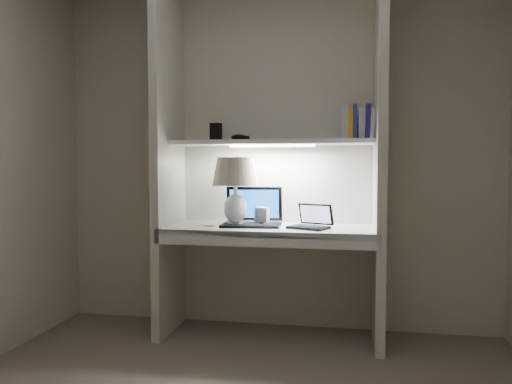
% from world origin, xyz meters
% --- Properties ---
extents(back_wall, '(3.20, 0.01, 2.50)m').
position_xyz_m(back_wall, '(0.00, 1.50, 1.25)').
color(back_wall, beige).
rests_on(back_wall, floor).
extents(alcove_panel_left, '(0.06, 0.55, 2.50)m').
position_xyz_m(alcove_panel_left, '(-0.73, 1.23, 1.25)').
color(alcove_panel_left, beige).
rests_on(alcove_panel_left, floor).
extents(alcove_panel_right, '(0.06, 0.55, 2.50)m').
position_xyz_m(alcove_panel_right, '(0.73, 1.23, 1.25)').
color(alcove_panel_right, beige).
rests_on(alcove_panel_right, floor).
extents(desk, '(1.40, 0.55, 0.04)m').
position_xyz_m(desk, '(0.00, 1.23, 0.75)').
color(desk, white).
rests_on(desk, alcove_panel_left).
extents(desk_apron, '(1.46, 0.03, 0.10)m').
position_xyz_m(desk_apron, '(0.00, 0.96, 0.72)').
color(desk_apron, silver).
rests_on(desk_apron, desk).
extents(shelf, '(1.40, 0.36, 0.03)m').
position_xyz_m(shelf, '(0.00, 1.32, 1.35)').
color(shelf, silver).
rests_on(shelf, back_wall).
extents(strip_light, '(0.60, 0.04, 0.02)m').
position_xyz_m(strip_light, '(0.00, 1.32, 1.33)').
color(strip_light, white).
rests_on(strip_light, shelf).
extents(table_lamp, '(0.32, 0.32, 0.48)m').
position_xyz_m(table_lamp, '(-0.24, 1.24, 1.09)').
color(table_lamp, white).
rests_on(table_lamp, desk).
extents(laptop_main, '(0.42, 0.37, 0.27)m').
position_xyz_m(laptop_main, '(-0.13, 1.29, 0.83)').
color(laptop_main, black).
rests_on(laptop_main, desk).
extents(laptop_netbook, '(0.31, 0.30, 0.16)m').
position_xyz_m(laptop_netbook, '(0.28, 1.19, 0.81)').
color(laptop_netbook, black).
rests_on(laptop_netbook, desk).
extents(speaker, '(0.10, 0.08, 0.13)m').
position_xyz_m(speaker, '(-0.07, 1.30, 0.83)').
color(speaker, silver).
rests_on(speaker, desk).
extents(mouse, '(0.10, 0.08, 0.03)m').
position_xyz_m(mouse, '(-0.05, 1.21, 0.79)').
color(mouse, black).
rests_on(mouse, desk).
extents(cable_coil, '(0.10, 0.10, 0.01)m').
position_xyz_m(cable_coil, '(-0.10, 1.21, 0.78)').
color(cable_coil, black).
rests_on(cable_coil, desk).
extents(sticky_note, '(0.08, 0.08, 0.00)m').
position_xyz_m(sticky_note, '(-0.43, 1.18, 0.77)').
color(sticky_note, gold).
rests_on(sticky_note, desk).
extents(book_row, '(0.23, 0.16, 0.24)m').
position_xyz_m(book_row, '(0.58, 1.37, 1.48)').
color(book_row, white).
rests_on(book_row, shelf).
extents(shelf_box, '(0.08, 0.06, 0.13)m').
position_xyz_m(shelf_box, '(-0.42, 1.36, 1.43)').
color(shelf_box, black).
rests_on(shelf_box, shelf).
extents(shelf_gadget, '(0.11, 0.08, 0.05)m').
position_xyz_m(shelf_gadget, '(-0.25, 1.37, 1.39)').
color(shelf_gadget, black).
rests_on(shelf_gadget, shelf).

